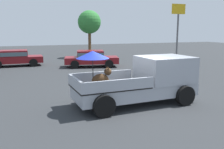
{
  "coord_description": "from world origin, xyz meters",
  "views": [
    {
      "loc": [
        -4.38,
        -8.74,
        3.02
      ],
      "look_at": [
        -0.65,
        0.97,
        1.1
      ],
      "focal_mm": 39.2,
      "sensor_mm": 36.0,
      "label": 1
    }
  ],
  "objects_px": {
    "parked_sedan_far": "(91,58)",
    "motel_sign": "(178,22)",
    "parked_sedan_near": "(15,57)",
    "pickup_truck_main": "(144,80)"
  },
  "relations": [
    {
      "from": "parked_sedan_near",
      "to": "motel_sign",
      "type": "height_order",
      "value": "motel_sign"
    },
    {
      "from": "pickup_truck_main",
      "to": "parked_sedan_near",
      "type": "distance_m",
      "value": 14.02
    },
    {
      "from": "parked_sedan_near",
      "to": "parked_sedan_far",
      "type": "distance_m",
      "value": 6.39
    },
    {
      "from": "pickup_truck_main",
      "to": "parked_sedan_far",
      "type": "bearing_deg",
      "value": 83.9
    },
    {
      "from": "parked_sedan_near",
      "to": "parked_sedan_far",
      "type": "height_order",
      "value": "same"
    },
    {
      "from": "pickup_truck_main",
      "to": "parked_sedan_far",
      "type": "xyz_separation_m",
      "value": [
        0.76,
        10.45,
        -0.23
      ]
    },
    {
      "from": "motel_sign",
      "to": "pickup_truck_main",
      "type": "bearing_deg",
      "value": -130.98
    },
    {
      "from": "pickup_truck_main",
      "to": "parked_sedan_near",
      "type": "xyz_separation_m",
      "value": [
        -5.06,
        13.07,
        -0.23
      ]
    },
    {
      "from": "parked_sedan_far",
      "to": "motel_sign",
      "type": "height_order",
      "value": "motel_sign"
    },
    {
      "from": "parked_sedan_far",
      "to": "parked_sedan_near",
      "type": "bearing_deg",
      "value": 169.79
    }
  ]
}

